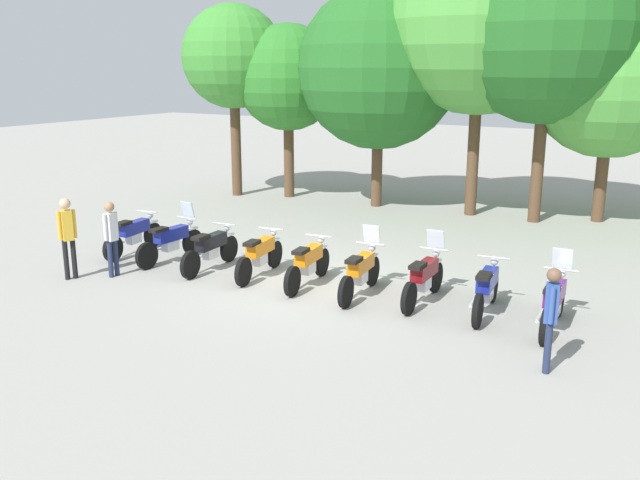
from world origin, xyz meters
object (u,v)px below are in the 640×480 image
Objects in this scene: motorcycle_5 at (361,271)px; person_2 at (111,233)px; motorcycle_7 at (487,288)px; tree_2 at (379,68)px; tree_3 at (481,21)px; tree_5 at (612,75)px; motorcycle_0 at (134,234)px; motorcycle_4 at (308,263)px; tree_4 at (549,26)px; motorcycle_3 at (260,254)px; motorcycle_6 at (424,277)px; motorcycle_8 at (554,302)px; tree_1 at (288,78)px; person_1 at (67,231)px; tree_0 at (233,57)px; person_0 at (551,312)px; motorcycle_1 at (171,240)px; motorcycle_2 at (211,248)px.

motorcycle_5 is 1.28× the size of person_2.
tree_2 is at bearing 30.92° from motorcycle_7.
tree_3 is (-3.14, 8.54, 5.39)m from motorcycle_7.
motorcycle_0 is at bearing -134.03° from tree_5.
tree_4 reaches higher than motorcycle_4.
motorcycle_3 is 3.86m from motorcycle_6.
motorcycle_5 is 2.58m from motorcycle_7.
motorcycle_4 is 1.28× the size of person_2.
motorcycle_8 is 14.35m from tree_1.
person_1 reaches higher than motorcycle_7.
motorcycle_0 is 0.33× the size of tree_0.
motorcycle_6 is (2.57, 0.24, 0.01)m from motorcycle_4.
person_0 is at bearing -52.41° from tree_2.
person_1 is at bearing -102.09° from tree_2.
person_0 reaches higher than motorcycle_6.
person_0 is at bearing -115.35° from motorcycle_4.
tree_3 is (8.45, 1.03, 1.01)m from tree_0.
tree_4 is (7.50, 11.05, 4.61)m from person_1.
tree_1 reaches higher than motorcycle_1.
motorcycle_8 is 15.61m from tree_0.
motorcycle_0 is 0.25× the size of tree_3.
person_2 is 0.26× the size of tree_0.
person_1 is at bearing 100.44° from motorcycle_8.
tree_2 reaches higher than person_2.
motorcycle_0 and motorcycle_2 have the same top height.
motorcycle_6 is 0.31× the size of tree_2.
tree_4 is 1.26× the size of tree_5.
motorcycle_5 reaches higher than motorcycle_4.
motorcycle_6 is 10.44m from tree_5.
person_1 is 0.30× the size of tree_1.
tree_2 reaches higher than person_1.
motorcycle_5 is (3.84, 0.11, 0.01)m from motorcycle_2.
motorcycle_3 is 1.28m from motorcycle_4.
motorcycle_8 is at bearing -96.30° from motorcycle_4.
person_2 is at bearing -114.79° from tree_3.
person_0 is at bearing 30.30° from person_1.
motorcycle_0 is 1.00× the size of motorcycle_6.
motorcycle_0 is at bearing 158.44° from person_0.
person_0 is 0.25× the size of tree_0.
motorcycle_1 is 9.50m from tree_1.
tree_1 is at bearing 43.49° from motorcycle_7.
tree_5 reaches higher than person_0.
tree_0 is at bearing -173.07° from tree_3.
motorcycle_6 reaches higher than motorcycle_3.
tree_4 reaches higher than motorcycle_8.
tree_2 is 6.97m from tree_5.
motorcycle_8 is 12.05m from tree_2.
motorcycle_5 is at bearing -98.34° from motorcycle_4.
person_2 is (-0.28, -1.61, 0.49)m from motorcycle_1.
motorcycle_1 is at bearing -76.17° from tree_1.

